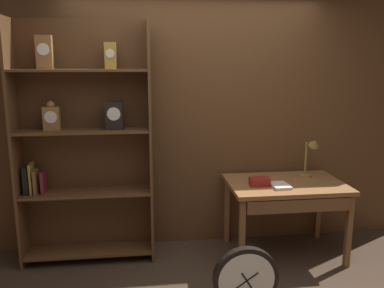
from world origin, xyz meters
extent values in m
cube|color=brown|center=(0.00, 1.33, 1.30)|extent=(4.80, 0.05, 2.60)
cube|color=brown|center=(-1.66, 1.02, 1.14)|extent=(0.02, 0.32, 2.27)
cube|color=brown|center=(-0.45, 1.02, 1.14)|extent=(0.03, 0.32, 2.27)
cube|color=#4B2F1A|center=(-1.06, 1.17, 1.14)|extent=(1.24, 0.01, 2.27)
cube|color=brown|center=(-1.06, 1.02, 0.09)|extent=(1.19, 0.30, 0.02)
cube|color=brown|center=(-1.06, 1.02, 0.68)|extent=(1.19, 0.30, 0.02)
cube|color=brown|center=(-1.06, 1.02, 1.27)|extent=(1.19, 0.30, 0.02)
cube|color=brown|center=(-1.06, 1.02, 1.82)|extent=(1.19, 0.30, 0.02)
cube|color=olive|center=(-1.36, 1.04, 1.98)|extent=(0.14, 0.07, 0.29)
cylinder|color=white|center=(-1.36, 1.00, 2.00)|extent=(0.10, 0.01, 0.10)
cube|color=olive|center=(-1.34, 1.03, 1.39)|extent=(0.14, 0.07, 0.21)
sphere|color=olive|center=(-1.34, 1.03, 1.52)|extent=(0.07, 0.07, 0.07)
cylinder|color=silver|center=(-1.34, 0.99, 1.41)|extent=(0.11, 0.01, 0.11)
cube|color=#B28C38|center=(-0.79, 1.04, 1.95)|extent=(0.10, 0.08, 0.23)
cylinder|color=silver|center=(-0.79, 0.99, 1.97)|extent=(0.08, 0.01, 0.08)
cube|color=black|center=(-0.78, 1.00, 1.41)|extent=(0.16, 0.10, 0.26)
cylinder|color=silver|center=(-0.78, 0.95, 1.43)|extent=(0.12, 0.01, 0.12)
cube|color=black|center=(-1.60, 1.02, 0.82)|extent=(0.04, 0.13, 0.26)
cube|color=#B78C2D|center=(-1.55, 1.04, 0.84)|extent=(0.02, 0.15, 0.28)
cube|color=brown|center=(-1.51, 1.02, 0.81)|extent=(0.03, 0.16, 0.22)
cube|color=maroon|center=(-1.45, 1.03, 0.80)|extent=(0.03, 0.15, 0.21)
cube|color=brown|center=(0.84, 0.90, 0.73)|extent=(1.12, 0.75, 0.04)
cube|color=brown|center=(0.34, 0.58, 0.35)|extent=(0.05, 0.05, 0.71)
cube|color=brown|center=(1.35, 0.58, 0.35)|extent=(0.05, 0.05, 0.71)
cube|color=brown|center=(0.34, 1.22, 0.35)|extent=(0.05, 0.05, 0.71)
cube|color=brown|center=(1.35, 1.22, 0.35)|extent=(0.05, 0.05, 0.71)
cube|color=brown|center=(0.84, 0.55, 0.64)|extent=(0.95, 0.03, 0.12)
cylinder|color=olive|center=(1.11, 1.07, 0.76)|extent=(0.13, 0.13, 0.02)
cylinder|color=olive|center=(1.11, 1.07, 0.94)|extent=(0.02, 0.02, 0.34)
cone|color=olive|center=(1.17, 1.02, 1.10)|extent=(0.12, 0.14, 0.13)
cube|color=maroon|center=(0.56, 0.82, 0.79)|extent=(0.18, 0.11, 0.08)
cube|color=silver|center=(0.74, 0.77, 0.76)|extent=(0.17, 0.23, 0.02)
cylinder|color=black|center=(0.22, 0.00, 0.29)|extent=(0.50, 0.06, 0.50)
cylinder|color=white|center=(0.22, -0.03, 0.29)|extent=(0.43, 0.01, 0.43)
cube|color=black|center=(0.22, -0.03, 0.29)|extent=(0.09, 0.01, 0.13)
cube|color=black|center=(0.22, -0.03, 0.29)|extent=(0.18, 0.01, 0.13)
camera|label=1|loc=(-0.52, -2.64, 1.89)|focal=37.04mm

